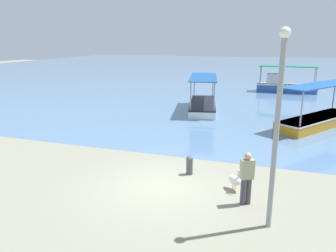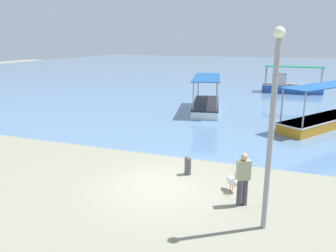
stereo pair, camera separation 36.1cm
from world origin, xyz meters
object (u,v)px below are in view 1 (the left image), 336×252
fishing_boat_far_right (203,104)px  lamp_post (277,121)px  fishing_boat_near_left (284,85)px  fisherman_standing (247,177)px  fishing_boat_outer (318,118)px  pelican (235,180)px  mooring_bollard (190,164)px

fishing_boat_far_right → lamp_post: bearing=-70.5°
fishing_boat_far_right → lamp_post: lamp_post is taller
fishing_boat_near_left → fisherman_standing: 24.49m
fishing_boat_near_left → fisherman_standing: (-1.28, -24.46, 0.25)m
fisherman_standing → fishing_boat_outer: bearing=74.5°
pelican → fisherman_standing: 1.12m
lamp_post → fisherman_standing: bearing=124.0°
fishing_boat_far_right → pelican: (3.97, -12.55, -0.10)m
lamp_post → fisherman_standing: lamp_post is taller
mooring_bollard → lamp_post: bearing=-43.1°
lamp_post → fisherman_standing: 2.46m
pelican → lamp_post: 3.47m
fishing_boat_far_right → fishing_boat_outer: (7.45, -2.47, 0.02)m
fishing_boat_near_left → fisherman_standing: bearing=-93.0°
lamp_post → fishing_boat_near_left: bearing=88.8°
fishing_boat_outer → fisherman_standing: size_ratio=3.71×
mooring_bollard → fishing_boat_far_right: bearing=100.4°
fishing_boat_far_right → fishing_boat_near_left: 12.41m
fishing_boat_outer → fishing_boat_near_left: 13.61m
lamp_post → mooring_bollard: (-2.99, 2.81, -2.60)m
fishing_boat_outer → mooring_bollard: 10.67m
fishing_boat_outer → mooring_bollard: fishing_boat_outer is taller
fishing_boat_far_right → fishing_boat_near_left: (5.68, 11.03, 0.18)m
fishing_boat_far_right → fisherman_standing: 14.14m
pelican → fisherman_standing: size_ratio=0.47×
fishing_boat_near_left → pelican: (-1.71, -23.58, -0.28)m
fishing_boat_near_left → lamp_post: size_ratio=1.06×
fishing_boat_outer → pelican: 10.67m
fishing_boat_far_right → fisherman_standing: fishing_boat_far_right is taller
fishing_boat_far_right → fishing_boat_outer: size_ratio=1.03×
fishing_boat_outer → pelican: fishing_boat_outer is taller
fishing_boat_outer → lamp_post: 12.53m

